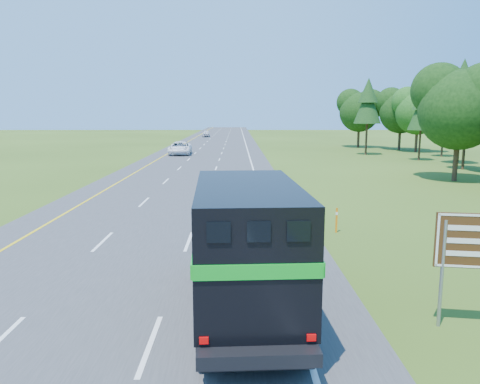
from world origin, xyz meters
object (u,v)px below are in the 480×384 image
(white_suv, at_px, (180,148))
(far_car, at_px, (206,134))
(horse_truck, at_px, (246,242))
(exit_sign, at_px, (477,246))

(white_suv, height_order, far_car, white_suv)
(horse_truck, xyz_separation_m, white_suv, (-7.75, 49.87, -1.09))
(white_suv, bearing_deg, horse_truck, -83.21)
(horse_truck, bearing_deg, exit_sign, -13.47)
(far_car, height_order, exit_sign, exit_sign)
(horse_truck, height_order, white_suv, horse_truck)
(white_suv, distance_m, exit_sign, 52.72)
(far_car, relative_size, exit_sign, 1.29)
(far_car, bearing_deg, white_suv, -94.72)
(exit_sign, bearing_deg, far_car, 106.82)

